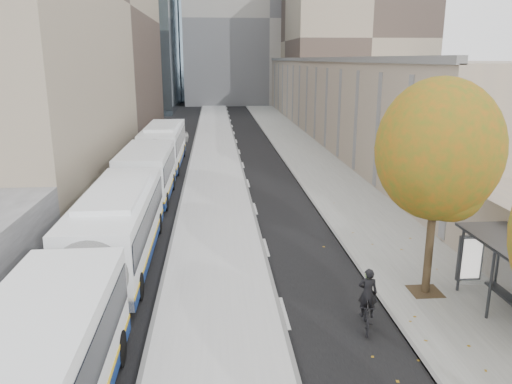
{
  "coord_description": "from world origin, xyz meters",
  "views": [
    {
      "loc": [
        -3.84,
        -2.87,
        8.19
      ],
      "look_at": [
        -2.08,
        18.34,
        2.5
      ],
      "focal_mm": 35.0,
      "sensor_mm": 36.0,
      "label": 1
    }
  ],
  "objects": [
    {
      "name": "bus_near",
      "position": [
        -7.81,
        12.76,
        1.63
      ],
      "size": [
        2.75,
        17.89,
        2.98
      ],
      "rotation": [
        0.0,
        0.0,
        0.01
      ],
      "color": "white",
      "rests_on": "ground"
    },
    {
      "name": "building_tan",
      "position": [
        15.5,
        64.0,
        4.0
      ],
      "size": [
        18.0,
        92.0,
        8.0
      ],
      "primitive_type": "cube",
      "color": "tan",
      "rests_on": "ground"
    },
    {
      "name": "tree_c",
      "position": [
        3.6,
        13.0,
        5.25
      ],
      "size": [
        4.2,
        4.2,
        7.28
      ],
      "color": "#302015",
      "rests_on": "sidewalk"
    },
    {
      "name": "cyclist",
      "position": [
        0.74,
        10.79,
        0.76
      ],
      "size": [
        0.79,
        1.65,
        2.04
      ],
      "rotation": [
        0.0,
        0.0,
        -0.23
      ],
      "color": "black",
      "rests_on": "ground"
    },
    {
      "name": "bus_platform",
      "position": [
        -3.88,
        35.0,
        0.07
      ],
      "size": [
        4.25,
        150.0,
        0.15
      ],
      "primitive_type": "cube",
      "color": "beige",
      "rests_on": "ground"
    },
    {
      "name": "distant_car",
      "position": [
        -7.63,
        46.81,
        0.68
      ],
      "size": [
        2.41,
        4.24,
        1.36
      ],
      "primitive_type": "imported",
      "rotation": [
        0.0,
        0.0,
        -0.21
      ],
      "color": "silver",
      "rests_on": "ground"
    },
    {
      "name": "sidewalk",
      "position": [
        4.12,
        35.0,
        0.04
      ],
      "size": [
        4.75,
        150.0,
        0.08
      ],
      "primitive_type": "cube",
      "color": "gray",
      "rests_on": "ground"
    },
    {
      "name": "building_far_block",
      "position": [
        6.0,
        96.0,
        15.0
      ],
      "size": [
        30.0,
        18.0,
        30.0
      ],
      "primitive_type": "cube",
      "color": "gray",
      "rests_on": "ground"
    },
    {
      "name": "bus_far",
      "position": [
        -7.87,
        32.01,
        1.7
      ],
      "size": [
        2.84,
        18.64,
        3.1
      ],
      "rotation": [
        0.0,
        0.0,
        -0.01
      ],
      "color": "white",
      "rests_on": "ground"
    }
  ]
}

